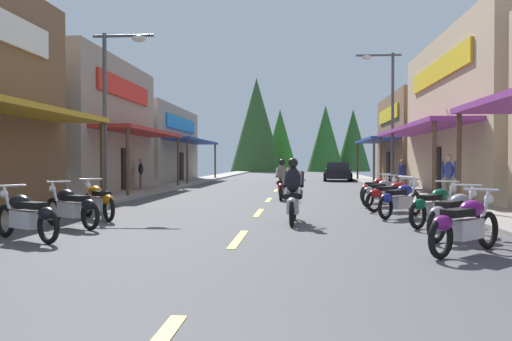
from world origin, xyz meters
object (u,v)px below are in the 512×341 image
(motorcycle_parked_left_3, at_px, (72,206))
(pedestrian_strolling, at_px, (402,174))
(pedestrian_by_shop, at_px, (449,175))
(parked_car_curbside, at_px, (337,172))
(motorcycle_parked_right_0, at_px, (465,224))
(motorcycle_parked_right_5, at_px, (381,191))
(motorcycle_parked_left_2, at_px, (26,215))
(rider_cruising_trailing, at_px, (282,183))
(pedestrian_waiting, at_px, (141,172))
(motorcycle_parked_right_3, at_px, (400,199))
(streetlamp_left, at_px, (114,92))
(motorcycle_parked_right_4, at_px, (393,195))
(motorcycle_parked_left_4, at_px, (98,200))
(motorcycle_parked_right_6, at_px, (376,189))
(motorcycle_parked_right_2, at_px, (435,205))
(motorcycle_parked_right_1, at_px, (455,214))
(rider_cruising_lead, at_px, (293,196))
(streetlamp_right, at_px, (386,102))

(motorcycle_parked_left_3, xyz_separation_m, pedestrian_strolling, (9.79, 13.62, 0.41))
(pedestrian_by_shop, relative_size, parked_car_curbside, 0.39)
(motorcycle_parked_right_0, height_order, pedestrian_by_shop, pedestrian_by_shop)
(motorcycle_parked_right_5, relative_size, motorcycle_parked_left_3, 0.91)
(motorcycle_parked_left_2, distance_m, rider_cruising_trailing, 11.94)
(motorcycle_parked_left_2, bearing_deg, pedestrian_waiting, -47.74)
(motorcycle_parked_right_3, relative_size, motorcycle_parked_left_2, 0.91)
(motorcycle_parked_left_3, distance_m, pedestrian_strolling, 16.78)
(pedestrian_by_shop, bearing_deg, streetlamp_left, 138.22)
(motorcycle_parked_right_0, height_order, rider_cruising_trailing, rider_cruising_trailing)
(motorcycle_parked_right_4, bearing_deg, motorcycle_parked_left_2, -174.11)
(streetlamp_left, xyz_separation_m, pedestrian_strolling, (11.16, 6.81, -3.01))
(streetlamp_left, bearing_deg, motorcycle_parked_left_4, -75.31)
(motorcycle_parked_right_6, relative_size, pedestrian_strolling, 1.13)
(motorcycle_parked_right_2, relative_size, motorcycle_parked_right_4, 0.89)
(motorcycle_parked_right_6, distance_m, pedestrian_by_shop, 2.53)
(motorcycle_parked_right_2, height_order, pedestrian_waiting, pedestrian_waiting)
(motorcycle_parked_right_2, bearing_deg, pedestrian_waiting, 81.16)
(motorcycle_parked_right_1, bearing_deg, motorcycle_parked_left_3, 122.92)
(motorcycle_parked_left_2, bearing_deg, motorcycle_parked_right_5, -100.19)
(motorcycle_parked_right_3, xyz_separation_m, motorcycle_parked_right_5, (0.02, 3.60, 0.00))
(motorcycle_parked_right_3, bearing_deg, motorcycle_parked_right_5, 40.57)
(motorcycle_parked_right_1, height_order, motorcycle_parked_right_2, same)
(pedestrian_by_shop, relative_size, pedestrian_waiting, 1.08)
(motorcycle_parked_right_0, xyz_separation_m, pedestrian_by_shop, (2.54, 10.41, 0.51))
(motorcycle_parked_left_4, height_order, parked_car_curbside, parked_car_curbside)
(motorcycle_parked_left_4, xyz_separation_m, rider_cruising_lead, (4.96, -0.45, 0.17))
(motorcycle_parked_right_2, distance_m, motorcycle_parked_right_6, 7.25)
(motorcycle_parked_right_0, bearing_deg, streetlamp_left, 87.99)
(motorcycle_parked_left_2, bearing_deg, motorcycle_parked_right_0, -153.53)
(streetlamp_left, distance_m, motorcycle_parked_left_3, 7.74)
(streetlamp_right, bearing_deg, motorcycle_parked_right_6, -101.85)
(motorcycle_parked_right_2, height_order, motorcycle_parked_right_5, same)
(motorcycle_parked_right_1, xyz_separation_m, pedestrian_strolling, (1.76, 14.74, 0.41))
(streetlamp_right, xyz_separation_m, motorcycle_parked_right_6, (-1.40, -6.66, -3.81))
(motorcycle_parked_left_2, height_order, motorcycle_parked_left_4, same)
(motorcycle_parked_right_3, height_order, motorcycle_parked_left_2, same)
(motorcycle_parked_right_0, xyz_separation_m, rider_cruising_trailing, (-3.30, 11.93, 0.17))
(pedestrian_by_shop, bearing_deg, rider_cruising_lead, -175.82)
(rider_cruising_trailing, bearing_deg, motorcycle_parked_left_2, 160.29)
(motorcycle_parked_right_2, bearing_deg, pedestrian_strolling, 36.28)
(motorcycle_parked_right_1, height_order, motorcycle_parked_right_6, same)
(motorcycle_parked_right_1, relative_size, motorcycle_parked_left_4, 1.00)
(motorcycle_parked_right_4, xyz_separation_m, motorcycle_parked_left_2, (-7.88, -6.62, 0.00))
(motorcycle_parked_right_0, height_order, rider_cruising_lead, rider_cruising_lead)
(motorcycle_parked_right_3, relative_size, pedestrian_strolling, 1.08)
(motorcycle_parked_right_0, xyz_separation_m, motorcycle_parked_right_5, (0.03, 9.22, 0.00))
(streetlamp_left, distance_m, motorcycle_parked_right_0, 13.68)
(motorcycle_parked_right_2, distance_m, motorcycle_parked_right_5, 5.59)
(streetlamp_right, distance_m, motorcycle_parked_left_2, 19.47)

